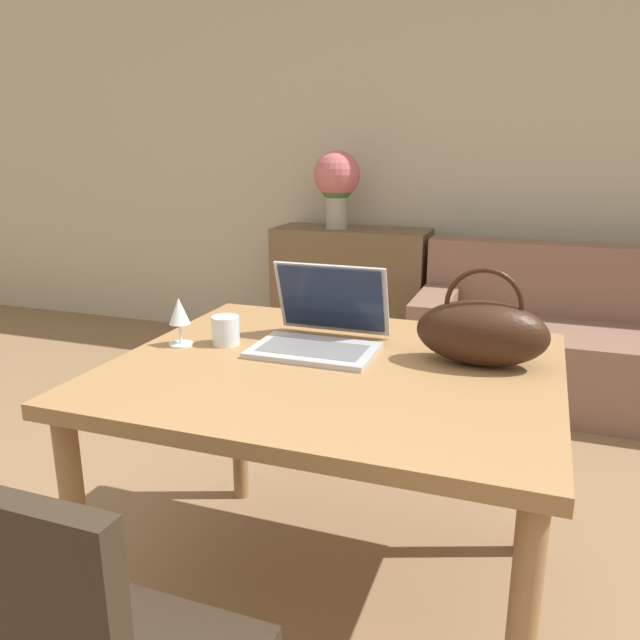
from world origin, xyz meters
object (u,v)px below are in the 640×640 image
Objects in this scene: couch at (597,351)px; laptop at (322,325)px; drinking_glass at (226,330)px; wine_glass at (179,314)px; flower_vase at (337,181)px; handbag at (482,332)px.

laptop is at bearing -117.02° from couch.
wine_glass is (-0.12, -0.05, 0.05)m from drinking_glass.
drinking_glass is (-1.19, -1.88, 0.52)m from couch.
flower_vase is at bearing 169.35° from couch.
wine_glass is at bearing -124.20° from couch.
handbag is (0.86, 0.12, -0.00)m from wine_glass.
flower_vase is (-1.10, 2.11, 0.27)m from handbag.
couch is 13.10× the size of wine_glass.
handbag reaches higher than couch.
couch is 2.41m from wine_glass.
laptop is 0.46m from handbag.
laptop is 2.42× the size of wine_glass.
drinking_glass is 0.18× the size of flower_vase.
handbag is (0.46, -0.01, 0.03)m from laptop.
wine_glass is 2.26m from flower_vase.
drinking_glass is at bearing -174.43° from handbag.
wine_glass is 0.30× the size of flower_vase.
drinking_glass is (-0.28, -0.08, -0.02)m from laptop.
flower_vase reaches higher than wine_glass.
flower_vase is (-1.56, 0.29, 0.85)m from couch.
wine_glass is at bearing -160.94° from laptop.
flower_vase reaches higher than couch.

